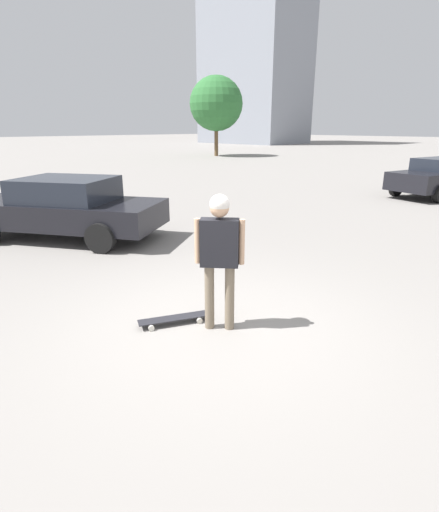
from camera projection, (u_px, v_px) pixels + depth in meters
ground_plane at (220, 328)px, 5.28m from camera, size 220.00×220.00×0.00m
person at (220, 247)px, 4.93m from camera, size 0.49×0.46×1.77m
skateboard at (174, 319)px, 5.37m from camera, size 0.58×0.94×0.09m
car_parked_near at (65, 207)px, 9.33m from camera, size 4.83×4.00×1.42m
building_block_distant at (255, 43)px, 59.87m from camera, size 15.28×10.06×28.90m
tree_distant at (216, 104)px, 34.65m from camera, size 4.63×4.63×6.75m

